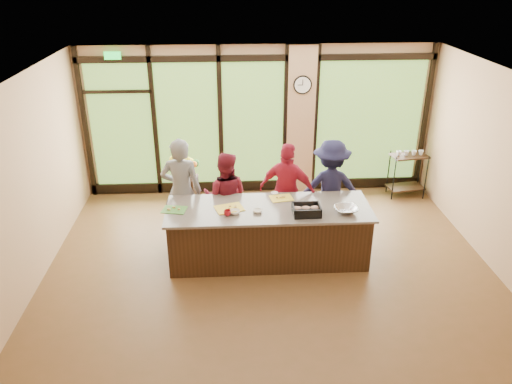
{
  "coord_description": "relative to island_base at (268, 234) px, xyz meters",
  "views": [
    {
      "loc": [
        -0.6,
        -6.63,
        4.44
      ],
      "look_at": [
        -0.19,
        0.4,
        1.15
      ],
      "focal_mm": 35.0,
      "sensor_mm": 36.0,
      "label": 1
    }
  ],
  "objects": [
    {
      "name": "floor",
      "position": [
        0.0,
        -0.3,
        -0.44
      ],
      "size": [
        7.0,
        7.0,
        0.0
      ],
      "primitive_type": "plane",
      "color": "brown",
      "rests_on": "ground"
    },
    {
      "name": "ceiling",
      "position": [
        0.0,
        -0.3,
        2.56
      ],
      "size": [
        7.0,
        7.0,
        0.0
      ],
      "primitive_type": "plane",
      "rotation": [
        3.14,
        0.0,
        0.0
      ],
      "color": "silver",
      "rests_on": "back_wall"
    },
    {
      "name": "back_wall",
      "position": [
        0.0,
        2.7,
        1.06
      ],
      "size": [
        7.0,
        0.0,
        7.0
      ],
      "primitive_type": "plane",
      "rotation": [
        1.57,
        0.0,
        0.0
      ],
      "color": "tan",
      "rests_on": "floor"
    },
    {
      "name": "left_wall",
      "position": [
        -3.5,
        -0.3,
        1.06
      ],
      "size": [
        0.0,
        6.0,
        6.0
      ],
      "primitive_type": "plane",
      "rotation": [
        1.57,
        0.0,
        1.57
      ],
      "color": "tan",
      "rests_on": "floor"
    },
    {
      "name": "right_wall",
      "position": [
        3.5,
        -0.3,
        1.06
      ],
      "size": [
        0.0,
        6.0,
        6.0
      ],
      "primitive_type": "plane",
      "rotation": [
        1.57,
        0.0,
        -1.57
      ],
      "color": "tan",
      "rests_on": "floor"
    },
    {
      "name": "window_wall",
      "position": [
        0.16,
        2.65,
        0.95
      ],
      "size": [
        6.9,
        0.12,
        3.0
      ],
      "color": "tan",
      "rests_on": "floor"
    },
    {
      "name": "island_base",
      "position": [
        0.0,
        0.0,
        0.0
      ],
      "size": [
        3.1,
        1.0,
        0.88
      ],
      "primitive_type": "cube",
      "color": "black",
      "rests_on": "floor"
    },
    {
      "name": "countertop",
      "position": [
        0.0,
        0.0,
        0.46
      ],
      "size": [
        3.2,
        1.1,
        0.04
      ],
      "primitive_type": "cube",
      "color": "slate",
      "rests_on": "island_base"
    },
    {
      "name": "wall_clock",
      "position": [
        0.85,
        2.57,
        1.81
      ],
      "size": [
        0.36,
        0.04,
        0.36
      ],
      "color": "black",
      "rests_on": "window_wall"
    },
    {
      "name": "cook_left",
      "position": [
        -1.4,
        0.67,
        0.49
      ],
      "size": [
        0.72,
        0.51,
        1.86
      ],
      "primitive_type": "imported",
      "rotation": [
        0.0,
        0.0,
        3.04
      ],
      "color": "slate",
      "rests_on": "floor"
    },
    {
      "name": "cook_midleft",
      "position": [
        -0.68,
        0.72,
        0.35
      ],
      "size": [
        0.86,
        0.72,
        1.58
      ],
      "primitive_type": "imported",
      "rotation": [
        0.0,
        0.0,
        2.97
      ],
      "color": "maroon",
      "rests_on": "floor"
    },
    {
      "name": "cook_midright",
      "position": [
        0.38,
        0.74,
        0.41
      ],
      "size": [
        1.08,
        0.79,
        1.7
      ],
      "primitive_type": "imported",
      "rotation": [
        0.0,
        0.0,
        2.72
      ],
      "color": "maroon",
      "rests_on": "floor"
    },
    {
      "name": "cook_right",
      "position": [
        1.13,
        0.79,
        0.42
      ],
      "size": [
        1.17,
        0.73,
        1.73
      ],
      "primitive_type": "imported",
      "rotation": [
        0.0,
        0.0,
        3.06
      ],
      "color": "#171734",
      "rests_on": "floor"
    },
    {
      "name": "roasting_pan",
      "position": [
        0.55,
        -0.25,
        0.52
      ],
      "size": [
        0.43,
        0.34,
        0.07
      ],
      "primitive_type": "cube",
      "rotation": [
        0.0,
        0.0,
        0.03
      ],
      "color": "black",
      "rests_on": "countertop"
    },
    {
      "name": "mixing_bowl",
      "position": [
        1.17,
        -0.22,
        0.52
      ],
      "size": [
        0.38,
        0.38,
        0.08
      ],
      "primitive_type": "imported",
      "rotation": [
        0.0,
        0.0,
        0.09
      ],
      "color": "silver",
      "rests_on": "countertop"
    },
    {
      "name": "cutting_board_left",
      "position": [
        -1.47,
        0.01,
        0.49
      ],
      "size": [
        0.41,
        0.34,
        0.01
      ],
      "primitive_type": "cube",
      "rotation": [
        0.0,
        0.0,
        -0.19
      ],
      "color": "#428530",
      "rests_on": "countertop"
    },
    {
      "name": "cutting_board_center",
      "position": [
        -0.62,
        0.0,
        0.49
      ],
      "size": [
        0.5,
        0.43,
        0.01
      ],
      "primitive_type": "cube",
      "rotation": [
        0.0,
        0.0,
        0.3
      ],
      "color": "yellow",
      "rests_on": "countertop"
    },
    {
      "name": "cutting_board_right",
      "position": [
        0.23,
        0.32,
        0.49
      ],
      "size": [
        0.4,
        0.33,
        0.01
      ],
      "primitive_type": "cube",
      "rotation": [
        0.0,
        0.0,
        0.17
      ],
      "color": "yellow",
      "rests_on": "countertop"
    },
    {
      "name": "prep_bowl_near",
      "position": [
        -0.53,
        -0.17,
        0.51
      ],
      "size": [
        0.17,
        0.17,
        0.05
      ],
      "primitive_type": "imported",
      "rotation": [
        0.0,
        0.0,
        0.03
      ],
      "color": "white",
      "rests_on": "countertop"
    },
    {
      "name": "prep_bowl_mid",
      "position": [
        -0.18,
        -0.15,
        0.5
      ],
      "size": [
        0.16,
        0.16,
        0.05
      ],
      "primitive_type": "imported",
      "rotation": [
        0.0,
        0.0,
        0.08
      ],
      "color": "white",
      "rests_on": "countertop"
    },
    {
      "name": "prep_bowl_far",
      "position": [
        0.14,
        0.49,
        0.49
      ],
      "size": [
        0.13,
        0.13,
        0.03
      ],
      "primitive_type": "imported",
      "rotation": [
        0.0,
        0.0,
        0.16
      ],
      "color": "white",
      "rests_on": "countertop"
    },
    {
      "name": "red_ramekin",
      "position": [
        -0.65,
        -0.22,
        0.52
      ],
      "size": [
        0.14,
        0.14,
        0.09
      ],
      "primitive_type": "imported",
      "rotation": [
        0.0,
        0.0,
        0.41
      ],
      "color": "#A0101B",
      "rests_on": "countertop"
    },
    {
      "name": "flower_stand",
      "position": [
        -1.41,
        1.78,
        -0.08
      ],
      "size": [
        0.44,
        0.44,
        0.72
      ],
      "primitive_type": "cube",
      "rotation": [
        0.0,
        0.0,
        -0.25
      ],
      "color": "black",
      "rests_on": "floor"
    },
    {
      "name": "flower_vase",
      "position": [
        -1.41,
        1.78,
        0.42
      ],
      "size": [
        0.31,
        0.31,
        0.28
      ],
      "primitive_type": "imported",
      "rotation": [
        0.0,
        0.0,
        0.16
      ],
      "color": "olive",
      "rests_on": "flower_stand"
    },
    {
      "name": "bar_cart",
      "position": [
        3.02,
        2.23,
        0.15
      ],
      "size": [
        0.77,
        0.51,
        0.98
      ],
      "rotation": [
        0.0,
        0.0,
        0.15
      ],
      "color": "black",
      "rests_on": "floor"
    }
  ]
}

